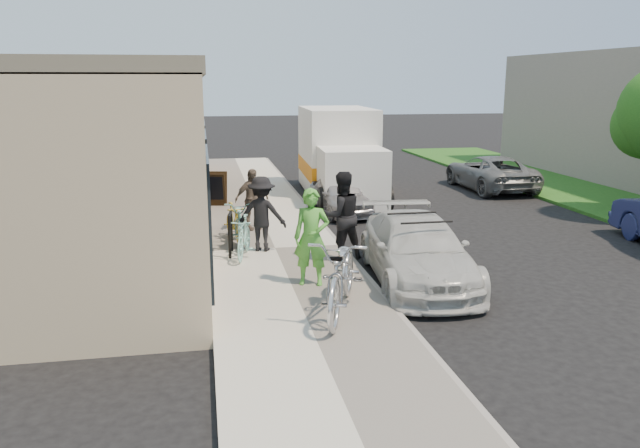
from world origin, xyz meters
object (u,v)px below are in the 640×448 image
moving_truck (339,157)px  bystander_a (262,214)px  tandem_bike (343,273)px  bystander_b (252,199)px  cruiser_bike_b (240,221)px  far_car_gray (490,172)px  cruiser_bike_a (244,237)px  bike_rack (230,230)px  man_standing (341,216)px  sandwich_board (216,189)px  woman_rider (312,237)px  sedan_white (417,250)px  sedan_silver (340,195)px  cruiser_bike_c (234,222)px

moving_truck → bystander_a: 7.96m
tandem_bike → bystander_b: 6.26m
cruiser_bike_b → bystander_b: bystander_b is taller
bystander_b → far_car_gray: bearing=9.8°
cruiser_bike_a → tandem_bike: bearing=-55.9°
bike_rack → cruiser_bike_b: 1.11m
man_standing → cruiser_bike_a: (-2.03, 0.53, -0.50)m
sandwich_board → woman_rider: size_ratio=0.55×
bike_rack → tandem_bike: tandem_bike is taller
cruiser_bike_b → moving_truck: bearing=62.5°
far_car_gray → man_standing: size_ratio=2.37×
sedan_white → man_standing: man_standing is taller
bystander_b → cruiser_bike_a: bearing=-119.1°
sedan_white → woman_rider: woman_rider is taller
moving_truck → sedan_white: bearing=-90.4°
man_standing → bystander_a: size_ratio=1.13×
man_standing → bystander_a: 1.89m
sedan_silver → man_standing: (-1.13, -5.26, 0.55)m
bike_rack → bystander_b: size_ratio=0.59×
moving_truck → cruiser_bike_c: moving_truck is taller
cruiser_bike_c → bystander_a: bearing=-70.4°
cruiser_bike_a → sedan_white: bearing=-16.3°
sedan_white → man_standing: (-1.23, 1.33, 0.46)m
woman_rider → man_standing: (0.91, 1.55, 0.04)m
sandwich_board → tandem_bike: 9.71m
moving_truck → bystander_a: size_ratio=3.65×
tandem_bike → cruiser_bike_b: size_ratio=1.31×
sandwich_board → moving_truck: (4.25, 1.78, 0.65)m
sedan_silver → bike_rack: bearing=-132.4°
bike_rack → cruiser_bike_a: (0.27, -0.26, -0.11)m
far_car_gray → bystander_b: bystander_b is taller
sandwich_board → bystander_a: (0.89, -5.43, 0.33)m
cruiser_bike_c → bystander_a: 1.23m
bike_rack → sedan_white: sedan_white is taller
moving_truck → cruiser_bike_b: 7.44m
sandwich_board → man_standing: bearing=-57.6°
sedan_silver → far_car_gray: far_car_gray is taller
bike_rack → tandem_bike: bearing=-67.1°
bike_rack → sedan_white: 4.13m
sedan_white → cruiser_bike_b: (-3.26, 3.19, 0.02)m
sandwich_board → moving_truck: bearing=34.1°
tandem_bike → far_car_gray: bearing=75.0°
sedan_silver → cruiser_bike_c: size_ratio=2.19×
sedan_silver → sedan_white: bearing=-93.9°
sedan_silver → tandem_bike: 8.55m
tandem_bike → bystander_a: size_ratio=1.53×
moving_truck → cruiser_bike_b: size_ratio=3.13×
cruiser_bike_b → bystander_a: 1.02m
cruiser_bike_c → cruiser_bike_a: bearing=-95.1°
bike_rack → woman_rider: bearing=-59.2°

